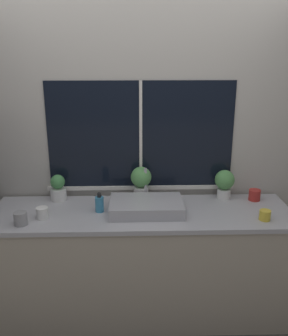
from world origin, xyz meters
The scene contains 11 objects.
wall_back centered at (0.00, 0.70, 1.35)m, with size 8.00×0.09×2.70m.
counter centered at (0.00, 0.32, 0.45)m, with size 2.32×0.65×0.91m.
sink centered at (0.03, 0.31, 0.95)m, with size 0.55×0.41×0.28m.
potted_plant_left centered at (-0.68, 0.56, 1.01)m, with size 0.13×0.13×0.22m.
potted_plant_center centered at (0.00, 0.56, 1.07)m, with size 0.17×0.17×0.28m.
potted_plant_right centered at (0.69, 0.56, 1.05)m, with size 0.16×0.16×0.24m.
soap_bottle centered at (-0.32, 0.32, 0.97)m, with size 0.07×0.07×0.15m.
mug_white centered at (-0.74, 0.22, 0.95)m, with size 0.09×0.09×0.08m.
mug_grey centered at (-0.86, 0.12, 0.95)m, with size 0.09×0.09×0.09m.
mug_yellow centered at (0.89, 0.14, 0.94)m, with size 0.08×0.08×0.08m.
mug_red centered at (0.93, 0.51, 0.95)m, with size 0.09×0.09×0.09m.
Camera 1 is at (-0.06, -2.31, 2.11)m, focal length 40.00 mm.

